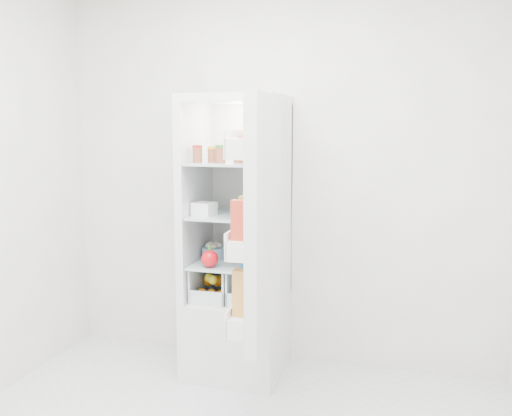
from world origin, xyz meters
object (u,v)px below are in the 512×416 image
(refrigerator, at_px, (239,271))
(mushroom_bowl, at_px, (214,253))
(fridge_door, at_px, (259,226))
(red_cabbage, at_px, (246,245))

(refrigerator, height_order, mushroom_bowl, refrigerator)
(refrigerator, bearing_deg, fridge_door, -63.74)
(refrigerator, xyz_separation_m, mushroom_bowl, (-0.17, -0.02, 0.12))
(refrigerator, height_order, fridge_door, refrigerator)
(red_cabbage, xyz_separation_m, mushroom_bowl, (-0.21, -0.03, -0.06))
(red_cabbage, distance_m, mushroom_bowl, 0.22)
(mushroom_bowl, bearing_deg, red_cabbage, 9.39)
(red_cabbage, xyz_separation_m, fridge_door, (0.27, -0.65, 0.25))
(red_cabbage, relative_size, fridge_door, 0.14)
(red_cabbage, distance_m, fridge_door, 0.75)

